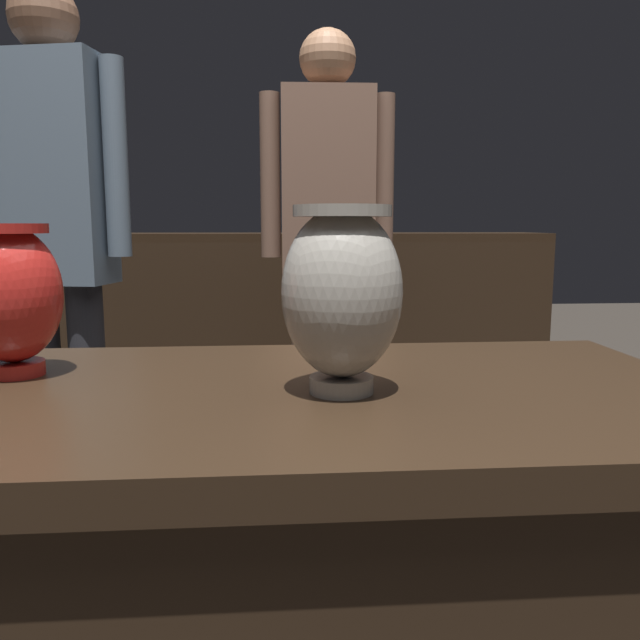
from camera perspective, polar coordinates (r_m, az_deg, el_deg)
display_plinth at (r=1.08m, az=-1.77°, el=-26.80°), size 1.20×0.64×0.80m
back_display_shelf at (r=3.13m, az=-3.67°, el=-1.21°), size 2.60×0.40×0.99m
vase_centerpiece at (r=0.86m, az=2.00°, el=2.53°), size 0.17×0.17×0.26m
vase_tall_behind at (r=1.07m, az=-26.34°, el=2.15°), size 0.15×0.15×0.23m
shelf_vase_right at (r=3.20m, az=5.70°, el=8.91°), size 0.09×0.09×0.18m
shelf_vase_far_left at (r=3.19m, az=-23.07°, el=9.05°), size 0.17×0.17×0.14m
visitor_near_left at (r=2.09m, az=-22.81°, el=7.78°), size 0.46×0.24×1.73m
visitor_center_back at (r=2.25m, az=0.67°, el=7.87°), size 0.47×0.19×1.69m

